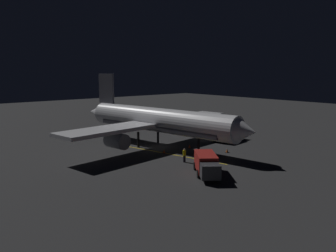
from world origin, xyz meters
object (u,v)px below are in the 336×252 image
baggage_truck (207,165)px  ground_crew_worker (184,155)px  airliner (157,121)px  catering_truck (226,134)px  traffic_cone_under_wing (227,151)px  traffic_cone_near_right (164,151)px  traffic_cone_near_left (190,146)px

baggage_truck → ground_crew_worker: baggage_truck is taller
airliner → catering_truck: airliner is taller
traffic_cone_under_wing → ground_crew_worker: bearing=-0.2°
baggage_truck → traffic_cone_near_right: size_ratio=11.35×
airliner → traffic_cone_near_right: airliner is taller
airliner → traffic_cone_near_left: size_ratio=60.42×
baggage_truck → traffic_cone_near_right: baggage_truck is taller
airliner → traffic_cone_near_right: size_ratio=60.42×
baggage_truck → traffic_cone_under_wing: bearing=-150.9°
ground_crew_worker → traffic_cone_near_right: ground_crew_worker is taller
catering_truck → traffic_cone_near_right: catering_truck is taller
catering_truck → traffic_cone_near_left: 8.41m
airliner → traffic_cone_near_left: bearing=129.6°
baggage_truck → catering_truck: bearing=-145.8°
baggage_truck → ground_crew_worker: (-1.97, -5.71, -0.33)m
catering_truck → traffic_cone_near_left: (8.36, 0.02, -0.95)m
ground_crew_worker → traffic_cone_near_left: ground_crew_worker is taller
baggage_truck → airliner: bearing=-108.2°
ground_crew_worker → traffic_cone_near_left: 8.31m
traffic_cone_near_left → traffic_cone_near_right: (5.00, 0.06, 0.00)m
catering_truck → ground_crew_worker: size_ratio=3.68×
airliner → catering_truck: bearing=161.5°
traffic_cone_under_wing → traffic_cone_near_left: bearing=-69.9°
ground_crew_worker → traffic_cone_near_left: bearing=-138.3°
catering_truck → ground_crew_worker: (14.55, 5.53, -0.31)m
ground_crew_worker → traffic_cone_near_right: 5.62m
catering_truck → ground_crew_worker: 15.57m
traffic_cone_near_left → traffic_cone_near_right: bearing=0.7°
traffic_cone_near_right → baggage_truck: bearing=74.2°
baggage_truck → traffic_cone_near_left: (-8.16, -11.22, -0.97)m
airliner → traffic_cone_under_wing: (-5.24, 9.42, -3.70)m
traffic_cone_under_wing → traffic_cone_near_right: bearing=-38.0°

